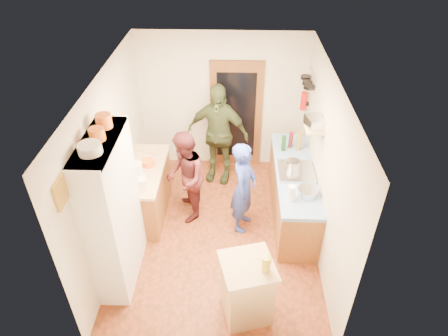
# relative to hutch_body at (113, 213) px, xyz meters

# --- Properties ---
(floor) EXTENTS (3.00, 4.00, 0.02)m
(floor) POSITION_rel_hutch_body_xyz_m (1.30, 0.80, -1.11)
(floor) COLOR #943C20
(floor) RESTS_ON ground
(ceiling) EXTENTS (3.00, 4.00, 0.02)m
(ceiling) POSITION_rel_hutch_body_xyz_m (1.30, 0.80, 1.51)
(ceiling) COLOR silver
(ceiling) RESTS_ON ground
(wall_back) EXTENTS (3.00, 0.02, 2.60)m
(wall_back) POSITION_rel_hutch_body_xyz_m (1.30, 2.81, 0.20)
(wall_back) COLOR beige
(wall_back) RESTS_ON ground
(wall_front) EXTENTS (3.00, 0.02, 2.60)m
(wall_front) POSITION_rel_hutch_body_xyz_m (1.30, -1.21, 0.20)
(wall_front) COLOR beige
(wall_front) RESTS_ON ground
(wall_left) EXTENTS (0.02, 4.00, 2.60)m
(wall_left) POSITION_rel_hutch_body_xyz_m (-0.21, 0.80, 0.20)
(wall_left) COLOR beige
(wall_left) RESTS_ON ground
(wall_right) EXTENTS (0.02, 4.00, 2.60)m
(wall_right) POSITION_rel_hutch_body_xyz_m (2.81, 0.80, 0.20)
(wall_right) COLOR beige
(wall_right) RESTS_ON ground
(door_frame) EXTENTS (0.95, 0.06, 2.10)m
(door_frame) POSITION_rel_hutch_body_xyz_m (1.55, 2.77, -0.05)
(door_frame) COLOR brown
(door_frame) RESTS_ON ground
(door_glass) EXTENTS (0.70, 0.02, 1.70)m
(door_glass) POSITION_rel_hutch_body_xyz_m (1.55, 2.74, -0.05)
(door_glass) COLOR black
(door_glass) RESTS_ON door_frame
(hutch_body) EXTENTS (0.40, 1.20, 2.20)m
(hutch_body) POSITION_rel_hutch_body_xyz_m (0.00, 0.00, 0.00)
(hutch_body) COLOR white
(hutch_body) RESTS_ON ground
(hutch_top_shelf) EXTENTS (0.40, 1.14, 0.04)m
(hutch_top_shelf) POSITION_rel_hutch_body_xyz_m (0.00, 0.00, 1.08)
(hutch_top_shelf) COLOR white
(hutch_top_shelf) RESTS_ON hutch_body
(plate_stack) EXTENTS (0.26, 0.26, 0.11)m
(plate_stack) POSITION_rel_hutch_body_xyz_m (0.00, -0.25, 1.15)
(plate_stack) COLOR white
(plate_stack) RESTS_ON hutch_top_shelf
(orange_pot_a) EXTENTS (0.18, 0.18, 0.14)m
(orange_pot_a) POSITION_rel_hutch_body_xyz_m (0.00, 0.02, 1.17)
(orange_pot_a) COLOR orange
(orange_pot_a) RESTS_ON hutch_top_shelf
(orange_pot_b) EXTENTS (0.19, 0.19, 0.17)m
(orange_pot_b) POSITION_rel_hutch_body_xyz_m (0.00, 0.30, 1.18)
(orange_pot_b) COLOR orange
(orange_pot_b) RESTS_ON hutch_top_shelf
(left_counter_base) EXTENTS (0.60, 1.40, 0.85)m
(left_counter_base) POSITION_rel_hutch_body_xyz_m (0.10, 1.25, -0.68)
(left_counter_base) COLOR #96612D
(left_counter_base) RESTS_ON ground
(left_counter_top) EXTENTS (0.64, 1.44, 0.05)m
(left_counter_top) POSITION_rel_hutch_body_xyz_m (0.10, 1.25, -0.23)
(left_counter_top) COLOR tan
(left_counter_top) RESTS_ON left_counter_base
(toaster) EXTENTS (0.26, 0.20, 0.17)m
(toaster) POSITION_rel_hutch_body_xyz_m (0.15, 0.77, -0.11)
(toaster) COLOR white
(toaster) RESTS_ON left_counter_top
(kettle) EXTENTS (0.19, 0.19, 0.20)m
(kettle) POSITION_rel_hutch_body_xyz_m (0.05, 1.12, -0.10)
(kettle) COLOR white
(kettle) RESTS_ON left_counter_top
(orange_bowl) EXTENTS (0.23, 0.23, 0.09)m
(orange_bowl) POSITION_rel_hutch_body_xyz_m (0.18, 1.35, -0.15)
(orange_bowl) COLOR orange
(orange_bowl) RESTS_ON left_counter_top
(chopping_board) EXTENTS (0.35, 0.29, 0.02)m
(chopping_board) POSITION_rel_hutch_body_xyz_m (0.12, 1.79, -0.19)
(chopping_board) COLOR tan
(chopping_board) RESTS_ON left_counter_top
(right_counter_base) EXTENTS (0.60, 2.20, 0.84)m
(right_counter_base) POSITION_rel_hutch_body_xyz_m (2.50, 1.30, -0.68)
(right_counter_base) COLOR #96612D
(right_counter_base) RESTS_ON ground
(right_counter_top) EXTENTS (0.62, 2.22, 0.06)m
(right_counter_top) POSITION_rel_hutch_body_xyz_m (2.50, 1.30, -0.23)
(right_counter_top) COLOR #114BAE
(right_counter_top) RESTS_ON right_counter_base
(hob) EXTENTS (0.55, 0.58, 0.04)m
(hob) POSITION_rel_hutch_body_xyz_m (2.50, 1.24, -0.18)
(hob) COLOR silver
(hob) RESTS_ON right_counter_top
(pot_on_hob) EXTENTS (0.20, 0.20, 0.13)m
(pot_on_hob) POSITION_rel_hutch_body_xyz_m (2.45, 1.31, -0.09)
(pot_on_hob) COLOR silver
(pot_on_hob) RESTS_ON hob
(bottle_a) EXTENTS (0.08, 0.08, 0.27)m
(bottle_a) POSITION_rel_hutch_body_xyz_m (2.35, 1.86, -0.06)
(bottle_a) COLOR #143F14
(bottle_a) RESTS_ON right_counter_top
(bottle_b) EXTENTS (0.08, 0.08, 0.29)m
(bottle_b) POSITION_rel_hutch_body_xyz_m (2.48, 1.97, -0.06)
(bottle_b) COLOR #591419
(bottle_b) RESTS_ON right_counter_top
(bottle_c) EXTENTS (0.09, 0.09, 0.32)m
(bottle_c) POSITION_rel_hutch_body_xyz_m (2.61, 1.89, -0.04)
(bottle_c) COLOR olive
(bottle_c) RESTS_ON right_counter_top
(paper_towel) EXTENTS (0.14, 0.14, 0.25)m
(paper_towel) POSITION_rel_hutch_body_xyz_m (2.35, 0.58, -0.08)
(paper_towel) COLOR white
(paper_towel) RESTS_ON right_counter_top
(mixing_bowl) EXTENTS (0.31, 0.31, 0.11)m
(mixing_bowl) POSITION_rel_hutch_body_xyz_m (2.60, 0.70, -0.14)
(mixing_bowl) COLOR silver
(mixing_bowl) RESTS_ON right_counter_top
(island_base) EXTENTS (0.68, 0.68, 0.86)m
(island_base) POSITION_rel_hutch_body_xyz_m (1.73, -0.63, -0.67)
(island_base) COLOR tan
(island_base) RESTS_ON ground
(island_top) EXTENTS (0.76, 0.76, 0.05)m
(island_top) POSITION_rel_hutch_body_xyz_m (1.73, -0.63, -0.22)
(island_top) COLOR tan
(island_top) RESTS_ON island_base
(cutting_board) EXTENTS (0.41, 0.36, 0.02)m
(cutting_board) POSITION_rel_hutch_body_xyz_m (1.67, -0.60, -0.21)
(cutting_board) COLOR white
(cutting_board) RESTS_ON island_top
(oil_jar) EXTENTS (0.13, 0.13, 0.22)m
(oil_jar) POSITION_rel_hutch_body_xyz_m (1.93, -0.70, -0.08)
(oil_jar) COLOR #AD9E2D
(oil_jar) RESTS_ON island_top
(pan_rail) EXTENTS (0.02, 0.65, 0.02)m
(pan_rail) POSITION_rel_hutch_body_xyz_m (2.76, 2.33, 0.95)
(pan_rail) COLOR silver
(pan_rail) RESTS_ON wall_right
(pan_hang_a) EXTENTS (0.18, 0.18, 0.05)m
(pan_hang_a) POSITION_rel_hutch_body_xyz_m (2.70, 2.15, 0.82)
(pan_hang_a) COLOR black
(pan_hang_a) RESTS_ON pan_rail
(pan_hang_b) EXTENTS (0.16, 0.16, 0.05)m
(pan_hang_b) POSITION_rel_hutch_body_xyz_m (2.70, 2.35, 0.80)
(pan_hang_b) COLOR black
(pan_hang_b) RESTS_ON pan_rail
(pan_hang_c) EXTENTS (0.17, 0.17, 0.05)m
(pan_hang_c) POSITION_rel_hutch_body_xyz_m (2.70, 2.55, 0.81)
(pan_hang_c) COLOR black
(pan_hang_c) RESTS_ON pan_rail
(wall_shelf) EXTENTS (0.26, 0.42, 0.03)m
(wall_shelf) POSITION_rel_hutch_body_xyz_m (2.67, 1.25, 0.60)
(wall_shelf) COLOR tan
(wall_shelf) RESTS_ON wall_right
(radio) EXTENTS (0.28, 0.34, 0.15)m
(radio) POSITION_rel_hutch_body_xyz_m (2.67, 1.25, 0.69)
(radio) COLOR silver
(radio) RESTS_ON wall_shelf
(ext_bracket) EXTENTS (0.06, 0.10, 0.04)m
(ext_bracket) POSITION_rel_hutch_body_xyz_m (2.77, 2.50, 0.35)
(ext_bracket) COLOR black
(ext_bracket) RESTS_ON wall_right
(fire_extinguisher) EXTENTS (0.11, 0.11, 0.32)m
(fire_extinguisher) POSITION_rel_hutch_body_xyz_m (2.71, 2.50, 0.40)
(fire_extinguisher) COLOR red
(fire_extinguisher) RESTS_ON wall_right
(picture_frame) EXTENTS (0.03, 0.25, 0.30)m
(picture_frame) POSITION_rel_hutch_body_xyz_m (-0.18, -0.75, 0.95)
(picture_frame) COLOR gold
(picture_frame) RESTS_ON wall_left
(person_hob) EXTENTS (0.51, 0.64, 1.55)m
(person_hob) POSITION_rel_hutch_body_xyz_m (1.71, 0.96, -0.33)
(person_hob) COLOR #2A3DA1
(person_hob) RESTS_ON ground
(person_left) EXTENTS (0.71, 0.85, 1.57)m
(person_left) POSITION_rel_hutch_body_xyz_m (0.79, 1.25, -0.32)
(person_left) COLOR #481A1D
(person_left) RESTS_ON ground
(person_back) EXTENTS (1.18, 0.71, 1.89)m
(person_back) POSITION_rel_hutch_body_xyz_m (1.25, 2.26, -0.16)
(person_back) COLOR #323B20
(person_back) RESTS_ON ground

